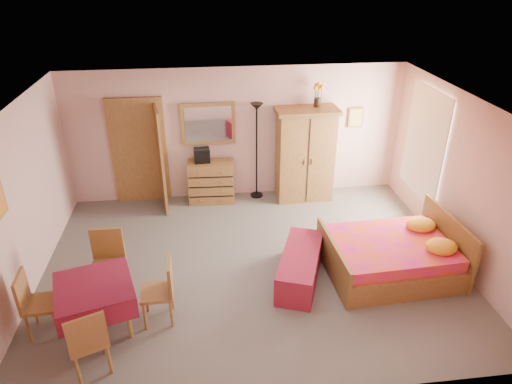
{
  "coord_description": "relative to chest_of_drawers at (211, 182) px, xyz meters",
  "views": [
    {
      "loc": [
        -0.66,
        -5.89,
        4.39
      ],
      "look_at": [
        0.1,
        0.3,
        1.15
      ],
      "focal_mm": 32.0,
      "sensor_mm": 36.0,
      "label": 1
    }
  ],
  "objects": [
    {
      "name": "floor",
      "position": [
        0.55,
        -2.24,
        -0.42
      ],
      "size": [
        6.5,
        6.5,
        0.0
      ],
      "primitive_type": "plane",
      "color": "slate",
      "rests_on": "ground"
    },
    {
      "name": "ceiling",
      "position": [
        0.55,
        -2.24,
        2.18
      ],
      "size": [
        6.5,
        6.5,
        0.0
      ],
      "primitive_type": "plane",
      "rotation": [
        3.14,
        0.0,
        0.0
      ],
      "color": "brown",
      "rests_on": "wall_back"
    },
    {
      "name": "wall_back",
      "position": [
        0.55,
        0.26,
        0.88
      ],
      "size": [
        6.5,
        0.1,
        2.6
      ],
      "primitive_type": "cube",
      "color": "#D2A198",
      "rests_on": "floor"
    },
    {
      "name": "wall_front",
      "position": [
        0.55,
        -4.74,
        0.88
      ],
      "size": [
        6.5,
        0.1,
        2.6
      ],
      "primitive_type": "cube",
      "color": "#D2A198",
      "rests_on": "floor"
    },
    {
      "name": "wall_left",
      "position": [
        -2.7,
        -2.24,
        0.88
      ],
      "size": [
        0.1,
        5.0,
        2.6
      ],
      "primitive_type": "cube",
      "color": "#D2A198",
      "rests_on": "floor"
    },
    {
      "name": "wall_right",
      "position": [
        3.8,
        -2.24,
        0.88
      ],
      "size": [
        0.1,
        5.0,
        2.6
      ],
      "primitive_type": "cube",
      "color": "#D2A198",
      "rests_on": "floor"
    },
    {
      "name": "doorway",
      "position": [
        -1.35,
        0.23,
        0.61
      ],
      "size": [
        1.06,
        0.12,
        2.15
      ],
      "primitive_type": "cube",
      "color": "#9E6B35",
      "rests_on": "floor"
    },
    {
      "name": "window",
      "position": [
        3.76,
        -1.04,
        1.03
      ],
      "size": [
        0.08,
        1.4,
        1.95
      ],
      "primitive_type": "cube",
      "color": "white",
      "rests_on": "wall_right"
    },
    {
      "name": "picture_back",
      "position": [
        2.9,
        0.23,
        1.13
      ],
      "size": [
        0.3,
        0.04,
        0.4
      ],
      "primitive_type": "cube",
      "color": "#D8BF59",
      "rests_on": "wall_back"
    },
    {
      "name": "chest_of_drawers",
      "position": [
        0.0,
        0.0,
        0.0
      ],
      "size": [
        0.91,
        0.49,
        0.84
      ],
      "primitive_type": "cube",
      "rotation": [
        0.0,
        0.0,
        -0.05
      ],
      "color": "olive",
      "rests_on": "floor"
    },
    {
      "name": "wall_mirror",
      "position": [
        0.0,
        0.21,
        1.13
      ],
      "size": [
        1.03,
        0.09,
        0.81
      ],
      "primitive_type": "cube",
      "rotation": [
        0.0,
        0.0,
        0.03
      ],
      "color": "silver",
      "rests_on": "wall_back"
    },
    {
      "name": "stereo",
      "position": [
        -0.15,
        0.03,
        0.56
      ],
      "size": [
        0.31,
        0.24,
        0.28
      ],
      "primitive_type": "cube",
      "rotation": [
        0.0,
        0.0,
        0.07
      ],
      "color": "black",
      "rests_on": "chest_of_drawers"
    },
    {
      "name": "floor_lamp",
      "position": [
        0.91,
        0.09,
        0.55
      ],
      "size": [
        0.27,
        0.27,
        1.95
      ],
      "primitive_type": "cube",
      "rotation": [
        0.0,
        0.0,
        0.09
      ],
      "color": "black",
      "rests_on": "floor"
    },
    {
      "name": "wardrobe",
      "position": [
        1.85,
        -0.08,
        0.51
      ],
      "size": [
        1.2,
        0.64,
        1.86
      ],
      "primitive_type": "cube",
      "rotation": [
        0.0,
        0.0,
        0.03
      ],
      "color": "olive",
      "rests_on": "floor"
    },
    {
      "name": "sunflower_vase",
      "position": [
        2.05,
        0.04,
        1.66
      ],
      "size": [
        0.19,
        0.19,
        0.45
      ],
      "primitive_type": "cube",
      "rotation": [
        0.0,
        0.0,
        -0.06
      ],
      "color": "yellow",
      "rests_on": "wardrobe"
    },
    {
      "name": "bed",
      "position": [
        2.64,
        -2.66,
        0.03
      ],
      "size": [
        2.0,
        1.61,
        0.89
      ],
      "primitive_type": "cube",
      "rotation": [
        0.0,
        0.0,
        0.05
      ],
      "color": "#DD157F",
      "rests_on": "floor"
    },
    {
      "name": "bench",
      "position": [
        1.23,
        -2.69,
        -0.18
      ],
      "size": [
        0.99,
        1.51,
        0.47
      ],
      "primitive_type": "cube",
      "rotation": [
        0.0,
        0.0,
        -0.35
      ],
      "color": "maroon",
      "rests_on": "floor"
    },
    {
      "name": "dining_table",
      "position": [
        -1.6,
        -3.35,
        -0.07
      ],
      "size": [
        1.16,
        1.16,
        0.69
      ],
      "primitive_type": "cube",
      "rotation": [
        0.0,
        0.0,
        0.27
      ],
      "color": "maroon",
      "rests_on": "floor"
    },
    {
      "name": "chair_south",
      "position": [
        -1.56,
        -4.06,
        0.06
      ],
      "size": [
        0.56,
        0.56,
        0.95
      ],
      "primitive_type": "cube",
      "rotation": [
        0.0,
        0.0,
        0.38
      ],
      "color": "olive",
      "rests_on": "floor"
    },
    {
      "name": "chair_north",
      "position": [
        -1.55,
        -2.7,
        0.08
      ],
      "size": [
        0.45,
        0.45,
        1.0
      ],
      "primitive_type": "cube",
      "rotation": [
        0.0,
        0.0,
        3.14
      ],
      "color": "olive",
      "rests_on": "floor"
    },
    {
      "name": "chair_west",
      "position": [
        -2.28,
        -3.34,
        0.04
      ],
      "size": [
        0.44,
        0.44,
        0.91
      ],
      "primitive_type": "cube",
      "rotation": [
        0.0,
        0.0,
        -1.52
      ],
      "color": "olive",
      "rests_on": "floor"
    },
    {
      "name": "chair_east",
      "position": [
        -0.83,
        -3.29,
        0.04
      ],
      "size": [
        0.43,
        0.43,
        0.93
      ],
      "primitive_type": "cube",
      "rotation": [
        0.0,
        0.0,
        1.59
      ],
      "color": "#A56F38",
      "rests_on": "floor"
    }
  ]
}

